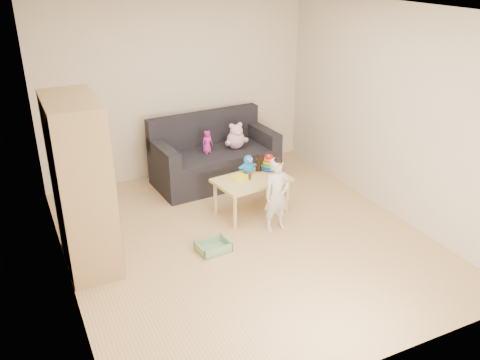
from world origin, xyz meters
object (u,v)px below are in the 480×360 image
sofa (215,166)px  toddler (277,196)px  play_table (251,196)px  wardrobe (81,185)px

sofa → toddler: (0.13, -1.60, 0.20)m
sofa → play_table: bearing=-91.7°
sofa → play_table: sofa is taller
sofa → play_table: size_ratio=1.91×
toddler → play_table: bearing=100.0°
play_table → sofa: bearing=91.9°
play_table → toddler: (0.09, -0.50, 0.21)m
wardrobe → sofa: wardrobe is taller
sofa → toddler: 1.62m
toddler → wardrobe: bearing=173.2°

